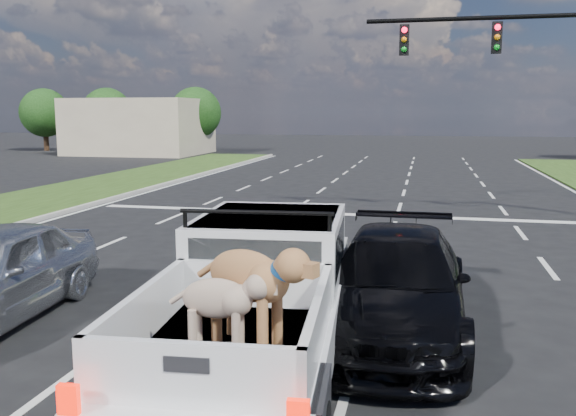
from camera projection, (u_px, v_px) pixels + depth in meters
ground at (266, 308)px, 10.46m from camera, size 160.00×160.00×0.00m
road_markings at (327, 234)px, 16.78m from camera, size 17.75×60.00×0.01m
curb_left at (25, 223)px, 18.20m from camera, size 0.15×60.00×0.14m
building_left at (140, 127)px, 49.16m from camera, size 10.00×8.00×4.40m
tree_far_a at (45, 113)px, 53.10m from camera, size 4.20×4.20×5.40m
tree_far_b at (107, 113)px, 51.79m from camera, size 4.20×4.20×5.40m
tree_far_c at (196, 113)px, 50.05m from camera, size 4.20×4.20×5.40m
pickup_truck at (257, 300)px, 7.63m from camera, size 2.54×5.86×2.14m
black_coupe at (395, 283)px, 9.26m from camera, size 2.17×5.25×1.52m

